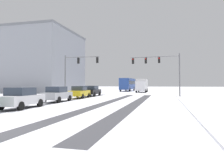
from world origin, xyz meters
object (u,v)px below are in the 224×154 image
car_yellow_cab_second (80,92)px  traffic_signal_near_left (77,67)px  box_truck_delivery (142,85)px  office_building_far_left_block (33,62)px  traffic_signal_near_right (159,65)px  car_black_lead (92,91)px  car_white_fourth (21,98)px  car_silver_third (57,94)px  bus_oncoming (128,84)px

car_yellow_cab_second → traffic_signal_near_left: bearing=118.7°
box_truck_delivery → office_building_far_left_block: 27.78m
traffic_signal_near_right → car_black_lead: 11.13m
car_black_lead → traffic_signal_near_left: bearing=-161.6°
box_truck_delivery → traffic_signal_near_left: bearing=-114.6°
traffic_signal_near_right → car_white_fourth: 21.59m
car_silver_third → car_white_fourth: (0.30, -6.17, 0.00)m
car_yellow_cab_second → office_building_far_left_block: (-21.05, 19.87, 6.55)m
car_yellow_cab_second → bus_oncoming: 30.03m
car_silver_third → box_truck_delivery: (6.04, 28.50, 0.82)m
traffic_signal_near_right → office_building_far_left_block: size_ratio=0.35×
car_yellow_cab_second → car_white_fourth: size_ratio=1.00×
car_yellow_cab_second → car_silver_third: same height
car_black_lead → car_white_fourth: same height
car_yellow_cab_second → car_silver_third: bearing=-90.2°
box_truck_delivery → car_white_fourth: bearing=-99.4°
car_black_lead → car_white_fourth: (0.28, -17.26, 0.00)m
traffic_signal_near_right → bus_oncoming: bearing=110.6°
traffic_signal_near_right → car_white_fourth: traffic_signal_near_right is taller
car_yellow_cab_second → box_truck_delivery: size_ratio=0.56×
office_building_far_left_block → car_silver_third: bearing=-51.0°
car_silver_third → box_truck_delivery: box_truck_delivery is taller
car_silver_third → car_black_lead: bearing=89.9°
bus_oncoming → car_silver_third: bearing=-92.3°
traffic_signal_near_left → bus_oncoming: bearing=81.7°
traffic_signal_near_left → car_yellow_cab_second: (2.32, -4.24, -3.82)m
car_black_lead → car_white_fourth: bearing=-89.1°
traffic_signal_near_right → car_silver_third: bearing=-129.4°
car_black_lead → office_building_far_left_block: office_building_far_left_block is taller
car_white_fourth → car_yellow_cab_second: bearing=91.3°
traffic_signal_near_left → car_black_lead: traffic_signal_near_left is taller
traffic_signal_near_left → car_yellow_cab_second: 6.16m
car_yellow_cab_second → bus_oncoming: (1.41, 29.97, 1.18)m
traffic_signal_near_left → office_building_far_left_block: bearing=140.2°
car_black_lead → bus_oncoming: bearing=86.8°
traffic_signal_near_left → bus_oncoming: (3.73, 25.73, -2.64)m
traffic_signal_near_left → traffic_signal_near_right: 12.79m
traffic_signal_near_left → car_black_lead: 4.53m
car_white_fourth → box_truck_delivery: box_truck_delivery is taller
traffic_signal_near_left → bus_oncoming: traffic_signal_near_left is taller
bus_oncoming → office_building_far_left_block: 25.21m
bus_oncoming → car_black_lead: bearing=-93.2°
car_black_lead → car_yellow_cab_second: bearing=-90.0°
car_silver_third → office_building_far_left_block: size_ratio=0.19×
car_black_lead → bus_oncoming: size_ratio=0.37×
car_white_fourth → car_black_lead: bearing=90.9°
traffic_signal_near_left → car_white_fourth: size_ratio=1.56×
traffic_signal_near_right → car_silver_third: size_ratio=1.81×
car_white_fourth → bus_oncoming: (1.14, 42.22, 1.18)m
bus_oncoming → car_white_fourth: bearing=-91.5°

